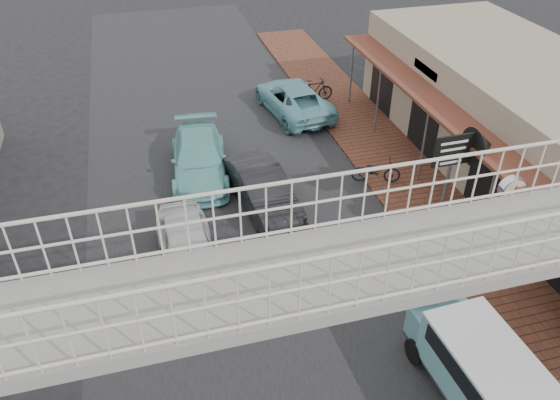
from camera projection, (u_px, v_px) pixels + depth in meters
ground at (273, 314)px, 14.97m from camera, size 120.00×120.00×0.00m
road_strip at (273, 314)px, 14.96m from camera, size 10.00×60.00×0.01m
sidewalk at (434, 213)px, 18.71m from camera, size 3.00×40.00×0.10m
shophouse_row at (542, 132)px, 19.34m from camera, size 7.20×18.00×4.00m
footbridge at (327, 350)px, 9.98m from camera, size 16.40×2.40×6.34m
white_hatchback at (187, 247)px, 16.20m from camera, size 1.72×4.14×1.40m
dark_sedan at (262, 189)px, 18.72m from camera, size 2.06×4.47×1.42m
angkot_curb at (293, 99)px, 24.75m from camera, size 2.95×5.29×1.40m
angkot_far at (199, 158)px, 20.39m from camera, size 2.54×5.14×1.44m
angkot_van at (480, 366)px, 12.16m from camera, size 1.85×3.77×1.81m
motorcycle_near at (376, 171)px, 19.95m from camera, size 1.90×1.17×0.94m
motorcycle_far at (314, 91)px, 25.58m from camera, size 1.89×0.66×1.12m
street_clock at (511, 193)px, 15.04m from camera, size 0.77×0.64×3.10m
arrow_sign at (478, 147)px, 16.66m from camera, size 2.00×1.26×3.47m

